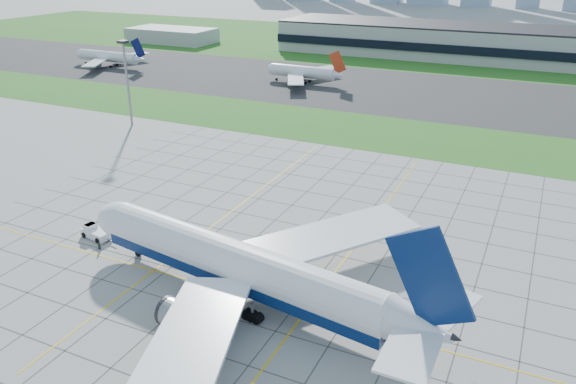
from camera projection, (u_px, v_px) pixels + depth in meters
name	position (u px, v px, depth m)	size (l,w,h in m)	color
ground	(211.00, 278.00, 92.80)	(1400.00, 1400.00, 0.00)	#989893
grass_median	(373.00, 132.00, 167.51)	(700.00, 35.00, 0.04)	#25651C
asphalt_taxiway	(417.00, 93.00, 213.16)	(700.00, 75.00, 0.04)	#383838
grass_far	(464.00, 50.00, 304.49)	(700.00, 145.00, 0.04)	#25651C
apron_markings	(246.00, 249.00, 101.83)	(120.00, 130.00, 0.03)	#474744
terminal	(545.00, 47.00, 264.84)	(260.00, 43.00, 15.80)	#B7B7B2
service_block	(172.00, 35.00, 328.17)	(50.00, 25.00, 8.00)	#B7B7B2
light_mast	(126.00, 73.00, 167.73)	(2.50, 2.50, 25.60)	gray
airliner	(239.00, 266.00, 85.34)	(66.43, 66.82, 21.01)	white
pushback_tug	(95.00, 232.00, 105.63)	(8.84, 3.82, 2.43)	white
crew_near	(99.00, 247.00, 100.93)	(0.61, 0.40, 1.67)	black
crew_far	(405.00, 377.00, 70.19)	(0.83, 0.65, 1.71)	#29261B
distant_jet_0	(109.00, 57.00, 259.69)	(37.73, 42.66, 14.08)	white
distant_jet_1	(304.00, 72.00, 227.09)	(31.94, 42.66, 14.08)	white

